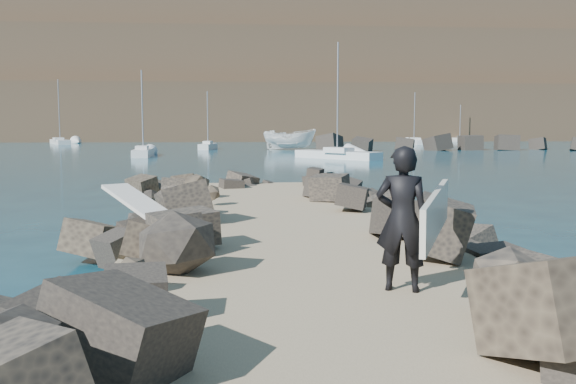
% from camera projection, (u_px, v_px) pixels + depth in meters
% --- Properties ---
extents(ground, '(800.00, 800.00, 0.00)m').
position_uv_depth(ground, '(284.00, 256.00, 13.79)').
color(ground, '#0F384C').
rests_on(ground, ground).
extents(jetty, '(6.00, 26.00, 0.60)m').
position_uv_depth(jetty, '(293.00, 263.00, 11.78)').
color(jetty, '#8C7759').
rests_on(jetty, ground).
extents(riprap_left, '(2.60, 22.00, 1.00)m').
position_uv_depth(riprap_left, '(136.00, 249.00, 12.01)').
color(riprap_left, black).
rests_on(riprap_left, ground).
extents(riprap_right, '(2.60, 22.00, 1.00)m').
position_uv_depth(riprap_right, '(438.00, 244.00, 12.50)').
color(riprap_right, black).
rests_on(riprap_right, ground).
extents(breakwater_secondary, '(52.00, 4.00, 1.20)m').
position_uv_depth(breakwater_secondary, '(559.00, 144.00, 71.19)').
color(breakwater_secondary, black).
rests_on(breakwater_secondary, ground).
extents(headland, '(360.00, 140.00, 32.00)m').
position_uv_depth(headland, '(274.00, 75.00, 171.49)').
color(headland, '#2D4919').
rests_on(headland, ground).
extents(surfboard_resting, '(1.91, 2.44, 0.08)m').
position_uv_depth(surfboard_resting, '(138.00, 207.00, 13.86)').
color(surfboard_resting, silver).
rests_on(surfboard_resting, riprap_left).
extents(boat_imported, '(6.35, 3.58, 2.31)m').
position_uv_depth(boat_imported, '(290.00, 139.00, 72.01)').
color(boat_imported, white).
rests_on(boat_imported, ground).
extents(surfer_with_board, '(1.40, 2.23, 1.95)m').
position_uv_depth(surfer_with_board, '(407.00, 218.00, 8.55)').
color(surfer_with_board, black).
rests_on(surfer_with_board, jetty).
extents(sailboat_d, '(1.86, 6.21, 7.48)m').
position_uv_depth(sailboat_d, '(414.00, 142.00, 91.14)').
color(sailboat_d, silver).
rests_on(sailboat_d, ground).
extents(sailboat_c, '(6.51, 7.32, 9.61)m').
position_uv_depth(sailboat_c, '(337.00, 155.00, 52.68)').
color(sailboat_c, silver).
rests_on(sailboat_c, ground).
extents(sailboat_a, '(1.59, 6.37, 7.71)m').
position_uv_depth(sailboat_a, '(143.00, 152.00, 56.72)').
color(sailboat_a, silver).
rests_on(sailboat_a, ground).
extents(sailboat_e, '(4.69, 7.85, 9.34)m').
position_uv_depth(sailboat_e, '(60.00, 142.00, 91.74)').
color(sailboat_e, silver).
rests_on(sailboat_e, ground).
extents(sailboat_f, '(1.16, 4.91, 6.13)m').
position_uv_depth(sailboat_f, '(460.00, 140.00, 103.90)').
color(sailboat_f, silver).
rests_on(sailboat_f, ground).
extents(sailboat_b, '(2.06, 5.52, 6.69)m').
position_uv_depth(sailboat_b, '(208.00, 146.00, 72.62)').
color(sailboat_b, silver).
rests_on(sailboat_b, ground).
extents(headland_buildings, '(137.50, 30.50, 5.00)m').
position_uv_depth(headland_buildings, '(303.00, 1.00, 162.44)').
color(headland_buildings, white).
rests_on(headland_buildings, headland).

